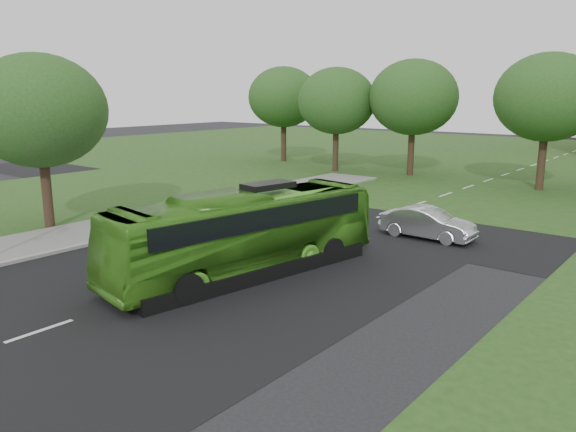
% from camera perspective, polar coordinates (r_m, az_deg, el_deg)
% --- Properties ---
extents(ground, '(160.00, 160.00, 0.00)m').
position_cam_1_polar(ground, '(20.92, -9.17, -6.27)').
color(ground, black).
rests_on(ground, ground).
extents(street_surfaces, '(120.00, 120.00, 0.15)m').
position_cam_1_polar(street_surfaces, '(39.56, 15.64, 2.35)').
color(street_surfaces, black).
rests_on(street_surfaces, ground).
extents(tree_park_a, '(6.59, 6.59, 8.75)m').
position_cam_1_polar(tree_park_a, '(48.48, 4.95, 11.56)').
color(tree_park_a, black).
rests_on(tree_park_a, ground).
extents(tree_park_b, '(7.07, 7.07, 9.27)m').
position_cam_1_polar(tree_park_b, '(46.79, 12.63, 11.67)').
color(tree_park_b, black).
rests_on(tree_park_b, ground).
extents(tree_park_c, '(7.01, 7.01, 9.32)m').
position_cam_1_polar(tree_park_c, '(42.39, 24.89, 10.87)').
color(tree_park_c, black).
rests_on(tree_park_c, ground).
extents(tree_park_f, '(6.83, 6.83, 9.11)m').
position_cam_1_polar(tree_park_f, '(55.45, -0.45, 11.98)').
color(tree_park_f, black).
rests_on(tree_park_f, ground).
extents(tree_side_near, '(6.41, 6.41, 8.52)m').
position_cam_1_polar(tree_side_near, '(29.86, -23.95, 9.73)').
color(tree_side_near, black).
rests_on(tree_side_near, ground).
extents(bus, '(4.42, 11.44, 3.11)m').
position_cam_1_polar(bus, '(20.90, -4.33, -1.72)').
color(bus, '#448E20').
rests_on(bus, ground).
extents(sedan, '(4.37, 1.54, 1.44)m').
position_cam_1_polar(sedan, '(26.83, 13.98, -0.71)').
color(sedan, silver).
rests_on(sedan, ground).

